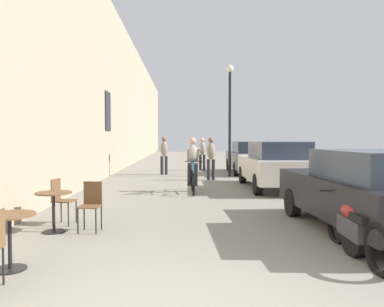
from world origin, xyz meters
The scene contains 14 objects.
building_facade_left centered at (-3.45, 14.00, 4.00)m, with size 0.54×68.00×8.01m.
cafe_table_near centered at (-2.15, 1.66, 0.52)m, with size 0.64×0.64×0.72m.
cafe_table_mid centered at (-2.25, 3.60, 0.52)m, with size 0.64×0.64×0.72m.
cafe_chair_mid_toward_street centered at (-2.33, 4.23, 0.52)m, with size 0.44×0.44×0.89m.
cafe_chair_mid_toward_wall centered at (-1.60, 3.68, 0.52)m, with size 0.41×0.41×0.89m.
cyclist_on_bicycle centered at (0.38, 8.49, 0.81)m, with size 0.52×1.76×1.74m.
pedestrian_near centered at (1.21, 11.81, 0.97)m, with size 0.37×0.28×1.72m.
pedestrian_mid centered at (-0.78, 14.24, 0.99)m, with size 0.35×0.26×1.76m.
pedestrian_far centered at (1.11, 16.43, 0.96)m, with size 0.36×0.26×1.71m.
street_lamp centered at (2.16, 13.34, 3.11)m, with size 0.32×0.32×4.90m.
parked_car_nearest centered at (3.27, 3.38, 0.77)m, with size 1.87×4.21×1.48m.
parked_car_second centered at (3.14, 9.21, 0.82)m, with size 1.92×4.46×1.58m.
parked_car_third centered at (3.30, 14.83, 0.80)m, with size 1.87×4.34×1.53m.
parked_motorcycle centered at (2.52, 2.10, 0.40)m, with size 0.62×2.15×0.92m.
Camera 1 is at (0.05, -3.11, 1.68)m, focal length 35.00 mm.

